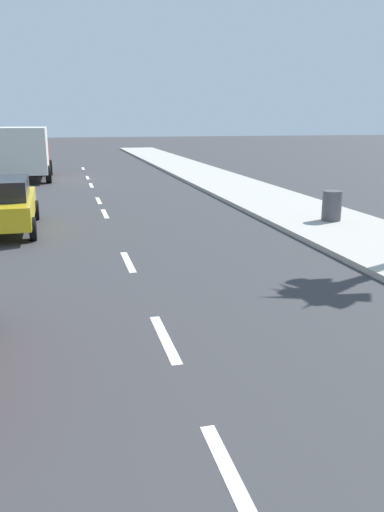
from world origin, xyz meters
TOP-DOWN VIEW (x-y plane):
  - ground_plane at (0.00, 20.00)m, footprint 160.00×160.00m
  - sidewalk_strip at (6.67, 22.00)m, footprint 3.60×80.00m
  - lane_stripe_2 at (0.00, 8.63)m, footprint 0.16×1.80m
  - lane_stripe_3 at (0.00, 11.90)m, footprint 0.16×1.80m
  - lane_stripe_4 at (0.00, 16.34)m, footprint 0.16×1.80m
  - lane_stripe_5 at (0.00, 22.79)m, footprint 0.16×1.80m
  - lane_stripe_6 at (0.00, 25.84)m, footprint 0.16×1.80m
  - lane_stripe_7 at (0.00, 30.92)m, footprint 0.16×1.80m
  - lane_stripe_8 at (0.00, 34.46)m, footprint 0.16×1.80m
  - lane_stripe_9 at (0.00, 40.12)m, footprint 0.16×1.80m
  - delivery_truck at (-3.27, 34.26)m, footprint 2.68×6.24m
  - trash_bin_far at (6.75, 19.10)m, footprint 0.60×0.60m

SIDE VIEW (x-z plane):
  - ground_plane at x=0.00m, z-range 0.00..0.00m
  - lane_stripe_2 at x=0.00m, z-range 0.00..0.01m
  - lane_stripe_3 at x=0.00m, z-range 0.00..0.01m
  - lane_stripe_4 at x=0.00m, z-range 0.00..0.01m
  - lane_stripe_5 at x=0.00m, z-range 0.00..0.01m
  - lane_stripe_6 at x=0.00m, z-range 0.00..0.01m
  - lane_stripe_7 at x=0.00m, z-range 0.00..0.01m
  - lane_stripe_8 at x=0.00m, z-range 0.00..0.01m
  - lane_stripe_9 at x=0.00m, z-range 0.00..0.01m
  - sidewalk_strip at x=6.67m, z-range 0.00..0.14m
  - trash_bin_far at x=6.75m, z-range 0.14..1.07m
  - delivery_truck at x=-3.27m, z-range 0.10..2.90m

